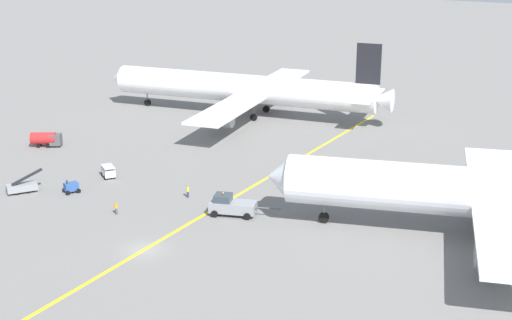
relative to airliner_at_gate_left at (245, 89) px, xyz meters
The scene contains 11 objects.
ground_plane 62.04m from the airliner_at_gate_left, 71.83° to the right, with size 600.00×600.00×0.00m, color slate.
taxiway_stripe 52.82m from the airliner_at_gate_left, 68.01° to the right, with size 0.50×120.00×0.01m, color yellow.
airliner_at_gate_left is the anchor object (origin of this frame).
airliner_being_pushed 63.93m from the airliner_at_gate_left, 35.87° to the right, with size 49.90×41.25×16.48m.
pushback_tug 50.67m from the airliner_at_gate_left, 63.16° to the right, with size 9.02×4.14×2.94m.
gse_gpu_cart_small 48.60m from the airliner_at_gate_left, 90.53° to the right, with size 2.41×2.61×1.90m.
gse_baggage_cart_trailing 41.26m from the airliner_at_gate_left, 90.05° to the right, with size 3.13×2.90×1.71m.
gse_belt_loader_portside 52.05m from the airliner_at_gate_left, 97.10° to the right, with size 3.89×4.72×3.02m.
gse_fuel_bowser_stubby 38.67m from the airliner_at_gate_left, 119.15° to the right, with size 5.19×4.04×2.40m.
ground_crew_ramp_agent_by_cones 52.91m from the airliner_at_gate_left, 79.16° to the right, with size 0.38×0.45×1.65m.
ground_crew_wing_walker_right 45.19m from the airliner_at_gate_left, 71.05° to the right, with size 0.36×0.36×1.72m.
Camera 1 is at (46.18, -60.21, 34.81)m, focal length 51.18 mm.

